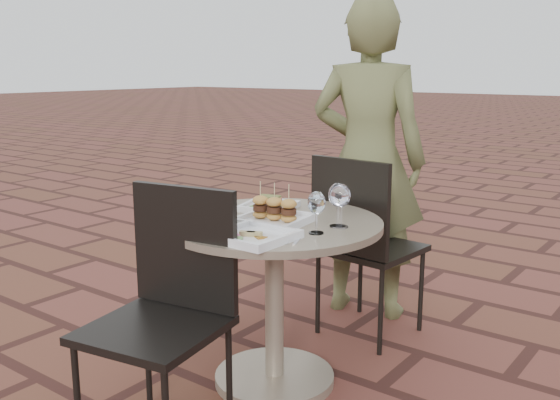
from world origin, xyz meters
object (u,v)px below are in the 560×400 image
Objects in this scene: chair_far at (361,233)px; plate_tuna at (254,235)px; cafe_table at (274,277)px; plate_sliders at (274,214)px; diner at (368,160)px; plate_salmon at (269,205)px; chair_near at (169,294)px.

chair_far is 3.45× the size of plate_tuna.
plate_sliders reaches higher than cafe_table.
cafe_table is 0.29m from plate_sliders.
diner reaches higher than plate_sliders.
plate_sliders is at bearing 82.22° from diner.
cafe_table is 0.97× the size of chair_far.
chair_far is 3.43× the size of plate_salmon.
chair_far is 0.70m from plate_sliders.
plate_salmon is at bearing 71.74° from diner.
plate_tuna is (0.09, -0.24, -0.02)m from plate_sliders.
plate_salmon reaches higher than plate_tuna.
chair_near is 0.54× the size of diner.
chair_near is 3.26× the size of plate_sliders.
plate_sliders is (-0.03, -0.66, 0.22)m from chair_far.
plate_tuna is at bearing -69.56° from plate_sliders.
plate_salmon is (-0.21, -0.47, 0.20)m from chair_far.
chair_far is 3.26× the size of plate_sliders.
plate_sliders is at bearing 110.44° from plate_tuna.
chair_far is 0.93m from plate_tuna.
plate_salmon reaches higher than cafe_table.
chair_near reaches higher than plate_sliders.
cafe_table is at bearing 72.57° from chair_near.
chair_near is at bearing -83.75° from plate_salmon.
plate_sliders is (0.03, -0.04, 0.28)m from cafe_table.
chair_near is 0.37m from plate_tuna.
chair_far reaches higher than plate_sliders.
chair_far is at bearing 100.11° from diner.
cafe_table is 1.04m from diner.
chair_far is (0.06, 0.62, 0.07)m from cafe_table.
chair_far is 0.54× the size of diner.
cafe_table is at bearing -46.17° from plate_salmon.
chair_far and chair_near have the same top height.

